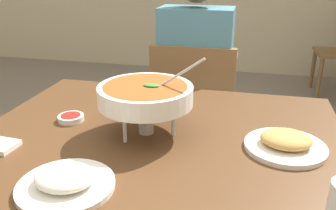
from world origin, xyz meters
The scene contains 7 objects.
dining_table_main centered at (0.00, 0.00, 0.65)m, with size 1.18×0.97×0.75m.
chair_diner_main centered at (0.00, 0.77, 0.51)m, with size 0.44×0.44×0.90m.
diner_main centered at (0.00, 0.80, 0.75)m, with size 0.40×0.45×1.31m.
curry_bowl centered at (-0.04, 0.02, 0.88)m, with size 0.33×0.30×0.26m.
rice_plate centered at (-0.15, -0.32, 0.77)m, with size 0.24×0.24×0.06m.
appetizer_plate centered at (0.39, 0.01, 0.77)m, with size 0.24×0.24×0.06m.
sauce_dish centered at (-0.33, 0.05, 0.76)m, with size 0.09×0.09×0.02m.
Camera 1 is at (0.27, -0.99, 1.27)m, focal length 38.31 mm.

